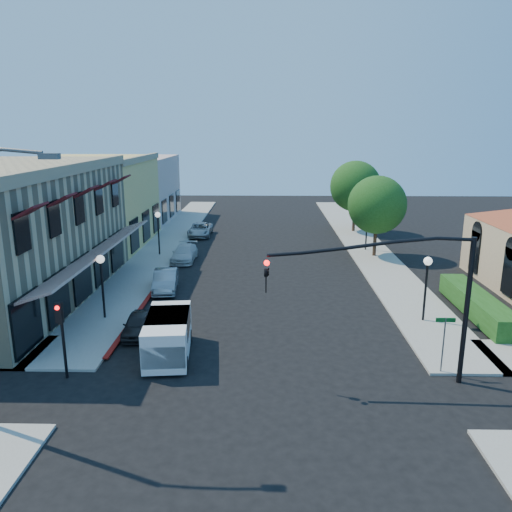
{
  "coord_description": "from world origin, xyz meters",
  "views": [
    {
      "loc": [
        0.21,
        -16.98,
        9.92
      ],
      "look_at": [
        -0.45,
        11.81,
        2.6
      ],
      "focal_mm": 35.0,
      "sensor_mm": 36.0,
      "label": 1
    }
  ],
  "objects_px": {
    "parked_car_b": "(165,281)",
    "lamppost_right_far": "(367,219)",
    "white_van": "(168,334)",
    "signal_mast_arm": "(413,285)",
    "lamppost_right_near": "(427,273)",
    "parked_car_d": "(200,230)",
    "lamppost_left_near": "(101,271)",
    "parked_car_a": "(138,324)",
    "secondary_signal": "(61,326)",
    "street_tree_a": "(377,205)",
    "parked_car_c": "(184,253)",
    "street_name_sign": "(444,336)",
    "lamppost_left_far": "(158,222)",
    "street_tree_b": "(355,186)"
  },
  "relations": [
    {
      "from": "lamppost_left_near",
      "to": "white_van",
      "type": "distance_m",
      "value": 6.4
    },
    {
      "from": "street_tree_b",
      "to": "lamppost_left_far",
      "type": "bearing_deg",
      "value": -149.97
    },
    {
      "from": "street_name_sign",
      "to": "parked_car_a",
      "type": "relative_size",
      "value": 0.79
    },
    {
      "from": "street_tree_a",
      "to": "lamppost_left_far",
      "type": "xyz_separation_m",
      "value": [
        -17.3,
        0.0,
        -1.46
      ]
    },
    {
      "from": "signal_mast_arm",
      "to": "parked_car_b",
      "type": "relative_size",
      "value": 2.0
    },
    {
      "from": "street_tree_a",
      "to": "lamppost_right_near",
      "type": "distance_m",
      "value": 14.08
    },
    {
      "from": "lamppost_left_far",
      "to": "lamppost_right_near",
      "type": "xyz_separation_m",
      "value": [
        17.0,
        -14.0,
        0.0
      ]
    },
    {
      "from": "street_name_sign",
      "to": "parked_car_a",
      "type": "xyz_separation_m",
      "value": [
        -13.7,
        3.81,
        -1.16
      ]
    },
    {
      "from": "signal_mast_arm",
      "to": "lamppost_left_near",
      "type": "xyz_separation_m",
      "value": [
        -14.36,
        6.5,
        -1.35
      ]
    },
    {
      "from": "parked_car_d",
      "to": "lamppost_left_near",
      "type": "bearing_deg",
      "value": -95.88
    },
    {
      "from": "white_van",
      "to": "lamppost_left_far",
      "type": "bearing_deg",
      "value": 103.16
    },
    {
      "from": "lamppost_left_near",
      "to": "parked_car_a",
      "type": "height_order",
      "value": "lamppost_left_near"
    },
    {
      "from": "secondary_signal",
      "to": "street_name_sign",
      "type": "distance_m",
      "value": 15.53
    },
    {
      "from": "signal_mast_arm",
      "to": "white_van",
      "type": "bearing_deg",
      "value": 168.38
    },
    {
      "from": "secondary_signal",
      "to": "lamppost_left_far",
      "type": "bearing_deg",
      "value": 91.39
    },
    {
      "from": "parked_car_b",
      "to": "lamppost_left_far",
      "type": "bearing_deg",
      "value": 97.5
    },
    {
      "from": "lamppost_left_far",
      "to": "white_van",
      "type": "height_order",
      "value": "lamppost_left_far"
    },
    {
      "from": "secondary_signal",
      "to": "parked_car_b",
      "type": "xyz_separation_m",
      "value": [
        1.8,
        11.59,
        -1.66
      ]
    },
    {
      "from": "street_name_sign",
      "to": "lamppost_right_far",
      "type": "bearing_deg",
      "value": 87.37
    },
    {
      "from": "street_tree_a",
      "to": "parked_car_b",
      "type": "distance_m",
      "value": 17.85
    },
    {
      "from": "lamppost_right_far",
      "to": "white_van",
      "type": "relative_size",
      "value": 0.81
    },
    {
      "from": "parked_car_a",
      "to": "white_van",
      "type": "bearing_deg",
      "value": -54.38
    },
    {
      "from": "street_tree_a",
      "to": "parked_car_b",
      "type": "bearing_deg",
      "value": -149.04
    },
    {
      "from": "street_name_sign",
      "to": "parked_car_d",
      "type": "bearing_deg",
      "value": 116.43
    },
    {
      "from": "white_van",
      "to": "parked_car_b",
      "type": "xyz_separation_m",
      "value": [
        -2.01,
        9.44,
        -0.43
      ]
    },
    {
      "from": "street_tree_b",
      "to": "parked_car_a",
      "type": "xyz_separation_m",
      "value": [
        -15.0,
        -25.99,
        -4.01
      ]
    },
    {
      "from": "lamppost_left_near",
      "to": "white_van",
      "type": "bearing_deg",
      "value": -45.83
    },
    {
      "from": "signal_mast_arm",
      "to": "street_tree_b",
      "type": "bearing_deg",
      "value": 84.49
    },
    {
      "from": "street_name_sign",
      "to": "lamppost_right_near",
      "type": "height_order",
      "value": "lamppost_right_near"
    },
    {
      "from": "lamppost_right_near",
      "to": "parked_car_a",
      "type": "bearing_deg",
      "value": -172.28
    },
    {
      "from": "signal_mast_arm",
      "to": "lamppost_right_near",
      "type": "relative_size",
      "value": 2.24
    },
    {
      "from": "parked_car_b",
      "to": "parked_car_d",
      "type": "distance_m",
      "value": 16.76
    },
    {
      "from": "street_tree_b",
      "to": "parked_car_c",
      "type": "distance_m",
      "value": 19.38
    },
    {
      "from": "secondary_signal",
      "to": "lamppost_left_near",
      "type": "xyz_separation_m",
      "value": [
        -0.5,
        6.59,
        0.42
      ]
    },
    {
      "from": "lamppost_left_far",
      "to": "lamppost_right_near",
      "type": "relative_size",
      "value": 1.0
    },
    {
      "from": "street_tree_b",
      "to": "lamppost_right_near",
      "type": "distance_m",
      "value": 24.07
    },
    {
      "from": "street_name_sign",
      "to": "secondary_signal",
      "type": "bearing_deg",
      "value": -177.07
    },
    {
      "from": "parked_car_a",
      "to": "secondary_signal",
      "type": "bearing_deg",
      "value": -115.18
    },
    {
      "from": "lamppost_left_near",
      "to": "lamppost_right_near",
      "type": "distance_m",
      "value": 17.0
    },
    {
      "from": "street_name_sign",
      "to": "lamppost_right_far",
      "type": "relative_size",
      "value": 0.7
    },
    {
      "from": "parked_car_a",
      "to": "parked_car_b",
      "type": "height_order",
      "value": "parked_car_b"
    },
    {
      "from": "parked_car_b",
      "to": "lamppost_right_far",
      "type": "bearing_deg",
      "value": 29.97
    },
    {
      "from": "secondary_signal",
      "to": "lamppost_left_near",
      "type": "relative_size",
      "value": 0.93
    },
    {
      "from": "secondary_signal",
      "to": "street_name_sign",
      "type": "relative_size",
      "value": 1.33
    },
    {
      "from": "street_name_sign",
      "to": "white_van",
      "type": "xyz_separation_m",
      "value": [
        -11.69,
        1.36,
        -0.61
      ]
    },
    {
      "from": "lamppost_left_near",
      "to": "parked_car_b",
      "type": "xyz_separation_m",
      "value": [
        2.3,
        5.0,
        -2.07
      ]
    },
    {
      "from": "street_name_sign",
      "to": "lamppost_right_far",
      "type": "distance_m",
      "value": 21.85
    },
    {
      "from": "street_name_sign",
      "to": "lamppost_left_far",
      "type": "xyz_separation_m",
      "value": [
        -16.0,
        19.8,
        1.04
      ]
    },
    {
      "from": "signal_mast_arm",
      "to": "white_van",
      "type": "height_order",
      "value": "signal_mast_arm"
    },
    {
      "from": "signal_mast_arm",
      "to": "parked_car_c",
      "type": "relative_size",
      "value": 1.92
    }
  ]
}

